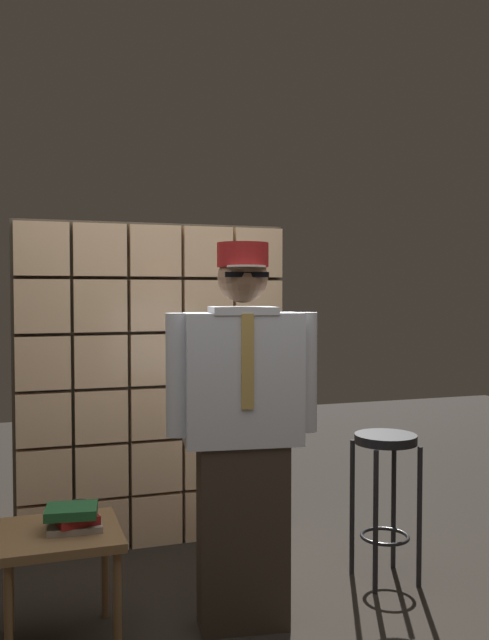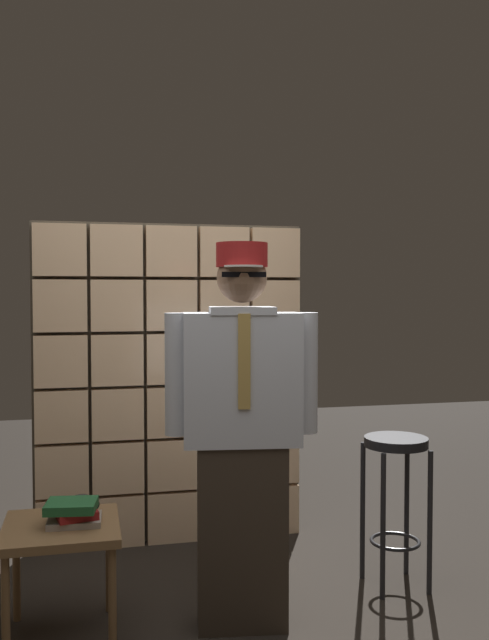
{
  "view_description": "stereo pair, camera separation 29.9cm",
  "coord_description": "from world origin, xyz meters",
  "px_view_note": "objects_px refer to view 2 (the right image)",
  "views": [
    {
      "loc": [
        -0.8,
        -2.7,
        1.59
      ],
      "look_at": [
        0.21,
        0.35,
        1.46
      ],
      "focal_mm": 38.1,
      "sensor_mm": 36.0,
      "label": 1
    },
    {
      "loc": [
        -0.51,
        -2.78,
        1.59
      ],
      "look_at": [
        0.21,
        0.35,
        1.46
      ],
      "focal_mm": 38.1,
      "sensor_mm": 36.0,
      "label": 2
    }
  ],
  "objects_px": {
    "standing_person": "(242,428)",
    "book_stack": "(74,513)",
    "bar_stool": "(396,476)",
    "side_table": "(61,539)",
    "coffee_mug": "(82,506)"
  },
  "relations": [
    {
      "from": "bar_stool",
      "to": "coffee_mug",
      "type": "distance_m",
      "value": 1.64
    },
    {
      "from": "bar_stool",
      "to": "book_stack",
      "type": "relative_size",
      "value": 3.11
    },
    {
      "from": "standing_person",
      "to": "coffee_mug",
      "type": "distance_m",
      "value": 0.84
    },
    {
      "from": "side_table",
      "to": "coffee_mug",
      "type": "relative_size",
      "value": 4.19
    },
    {
      "from": "bar_stool",
      "to": "book_stack",
      "type": "bearing_deg",
      "value": -173.81
    },
    {
      "from": "bar_stool",
      "to": "side_table",
      "type": "distance_m",
      "value": 1.75
    },
    {
      "from": "standing_person",
      "to": "book_stack",
      "type": "height_order",
      "value": "standing_person"
    },
    {
      "from": "side_table",
      "to": "standing_person",
      "type": "bearing_deg",
      "value": -5.2
    },
    {
      "from": "book_stack",
      "to": "coffee_mug",
      "type": "xyz_separation_m",
      "value": [
        0.03,
        0.11,
        -0.01
      ]
    },
    {
      "from": "side_table",
      "to": "coffee_mug",
      "type": "distance_m",
      "value": 0.17
    },
    {
      "from": "standing_person",
      "to": "side_table",
      "type": "distance_m",
      "value": 0.97
    },
    {
      "from": "book_stack",
      "to": "side_table",
      "type": "bearing_deg",
      "value": 163.81
    },
    {
      "from": "bar_stool",
      "to": "coffee_mug",
      "type": "xyz_separation_m",
      "value": [
        -1.64,
        -0.08,
        -0.03
      ]
    },
    {
      "from": "bar_stool",
      "to": "side_table",
      "type": "xyz_separation_m",
      "value": [
        -1.73,
        -0.17,
        -0.14
      ]
    },
    {
      "from": "bar_stool",
      "to": "coffee_mug",
      "type": "relative_size",
      "value": 6.43
    }
  ]
}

